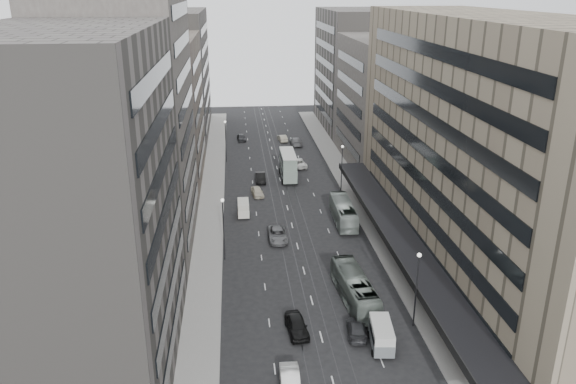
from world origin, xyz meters
name	(u,v)px	position (x,y,z in m)	size (l,w,h in m)	color
ground	(313,305)	(0.00, 0.00, 0.00)	(220.00, 220.00, 0.00)	black
sidewalk_right	(351,187)	(12.00, 37.50, 0.07)	(4.00, 125.00, 0.15)	gray
sidewalk_left	(212,191)	(-12.00, 37.50, 0.07)	(4.00, 125.00, 0.15)	gray
department_store	(486,149)	(21.45, 8.00, 14.95)	(19.20, 60.00, 30.00)	gray
building_right_mid	(387,102)	(21.50, 52.00, 12.00)	(15.00, 28.00, 24.00)	#48423E
building_right_far	(355,70)	(21.50, 82.00, 14.00)	(15.00, 32.00, 28.00)	#5C5853
building_left_a	(74,213)	(-21.50, -8.00, 15.00)	(15.00, 28.00, 30.00)	#5C5853
building_left_b	(127,119)	(-21.50, 19.00, 17.00)	(15.00, 26.00, 34.00)	#48423E
building_left_c	(156,110)	(-21.50, 46.00, 12.50)	(15.00, 28.00, 25.00)	#6A6052
building_left_d	(173,74)	(-21.50, 79.00, 14.00)	(15.00, 38.00, 28.00)	#5C5853
lamp_right_near	(417,281)	(9.70, -5.00, 5.20)	(0.44, 0.44, 8.32)	#262628
lamp_right_far	(342,163)	(9.70, 35.00, 5.20)	(0.44, 0.44, 8.32)	#262628
lamp_left_near	(223,222)	(-9.70, 12.00, 5.20)	(0.44, 0.44, 8.32)	#262628
lamp_left_far	(226,136)	(-9.70, 55.00, 5.20)	(0.44, 0.44, 8.32)	#262628
bus_near	(355,288)	(4.68, 0.42, 1.61)	(2.71, 11.58, 3.22)	slate
bus_far	(343,212)	(7.67, 22.61, 1.58)	(2.65, 11.33, 3.16)	#95A099
double_decker	(288,165)	(1.50, 43.26, 2.62)	(2.78, 8.90, 4.86)	gray
vw_microbus	(381,334)	(5.49, -8.15, 1.39)	(2.53, 4.81, 2.50)	slate
panel_van	(243,208)	(-6.98, 26.34, 1.30)	(1.86, 3.75, 2.36)	silver
sedan_0	(297,325)	(-2.35, -4.99, 0.82)	(1.94, 4.83, 1.64)	black
sedan_1	(290,382)	(-3.86, -13.35, 0.78)	(1.64, 4.71, 1.55)	white
sedan_2	(278,235)	(-2.49, 17.22, 0.77)	(2.56, 5.56, 1.54)	slate
sedan_3	(357,329)	(3.57, -5.90, 0.67)	(1.87, 4.61, 1.34)	#2B2B2E
sedan_4	(257,192)	(-4.47, 34.87, 0.73)	(1.72, 4.27, 1.45)	beige
sedan_5	(260,178)	(-3.59, 41.93, 0.81)	(1.71, 4.91, 1.62)	black
sedan_6	(298,163)	(4.04, 50.18, 0.84)	(2.78, 6.02, 1.67)	silver
sedan_7	(296,141)	(5.49, 66.05, 0.84)	(2.36, 5.82, 1.69)	slate
sedan_8	(241,137)	(-6.43, 71.01, 0.74)	(1.75, 4.36, 1.49)	#2B2B2E
sedan_9	(282,138)	(2.78, 69.56, 0.75)	(1.59, 4.55, 1.50)	#A19A85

